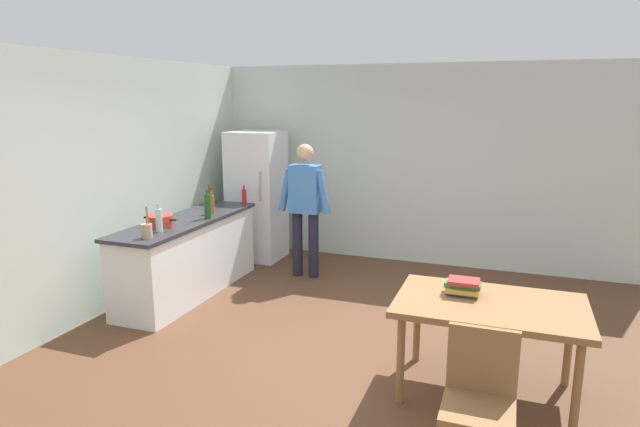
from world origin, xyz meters
TOP-DOWN VIEW (x-y plane):
  - ground_plane at (0.00, 0.00)m, footprint 14.00×14.00m
  - wall_back at (0.00, 3.00)m, footprint 6.40×0.12m
  - wall_left at (-2.60, 0.20)m, footprint 0.12×5.60m
  - kitchen_counter at (-2.00, 0.80)m, footprint 0.64×2.20m
  - refrigerator at (-1.90, 2.40)m, footprint 0.70×0.67m
  - person at (-0.95, 1.85)m, footprint 0.70×0.22m
  - dining_table at (1.40, -0.30)m, footprint 1.40×0.90m
  - chair at (1.40, -1.27)m, footprint 0.42×0.42m
  - cooking_pot at (-2.07, 0.40)m, footprint 0.40×0.28m
  - utensil_jar at (-1.87, -0.07)m, footprint 0.11×0.11m
  - bottle_beer_brown at (-2.21, 1.66)m, footprint 0.06×0.06m
  - bottle_water_clear at (-1.91, 0.18)m, footprint 0.07×0.07m
  - bottle_oil_amber at (-1.87, 1.15)m, footprint 0.06×0.06m
  - bottle_sauce_red at (-1.80, 1.83)m, footprint 0.06×0.06m
  - bottle_wine_green at (-1.78, 0.90)m, footprint 0.08×0.08m
  - book_stack at (1.18, -0.20)m, footprint 0.28×0.20m

SIDE VIEW (x-z plane):
  - ground_plane at x=0.00m, z-range 0.00..0.00m
  - kitchen_counter at x=-2.00m, z-range 0.00..0.90m
  - chair at x=1.40m, z-range 0.08..0.99m
  - dining_table at x=1.40m, z-range 0.30..1.05m
  - book_stack at x=1.18m, z-range 0.75..0.88m
  - refrigerator at x=-1.90m, z-range 0.00..1.80m
  - cooking_pot at x=-2.07m, z-range 0.90..1.02m
  - person at x=-0.95m, z-range 0.13..1.83m
  - utensil_jar at x=-1.87m, z-range 0.82..1.14m
  - bottle_sauce_red at x=-1.80m, z-range 0.88..1.12m
  - bottle_beer_brown at x=-2.21m, z-range 0.88..1.14m
  - bottle_oil_amber at x=-1.87m, z-range 0.88..1.16m
  - bottle_water_clear at x=-1.91m, z-range 0.88..1.18m
  - bottle_wine_green at x=-1.78m, z-range 0.88..1.22m
  - wall_back at x=0.00m, z-range 0.00..2.70m
  - wall_left at x=-2.60m, z-range 0.00..2.70m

